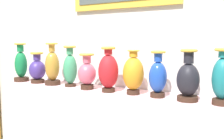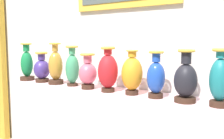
% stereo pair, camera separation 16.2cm
% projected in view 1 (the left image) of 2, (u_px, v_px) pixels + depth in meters
% --- Properties ---
extents(back_wall, '(5.14, 0.14, 2.85)m').
position_uv_depth(back_wall, '(125.00, 35.00, 2.46)').
color(back_wall, silver).
rests_on(back_wall, ground_plane).
extents(vase_emerald, '(0.16, 0.16, 0.43)m').
position_uv_depth(vase_emerald, '(21.00, 65.00, 2.83)').
color(vase_emerald, '#382319').
rests_on(vase_emerald, display_shelf).
extents(vase_indigo, '(0.17, 0.17, 0.33)m').
position_uv_depth(vase_indigo, '(37.00, 69.00, 2.72)').
color(vase_indigo, '#382319').
rests_on(vase_indigo, display_shelf).
extents(vase_ochre, '(0.16, 0.16, 0.43)m').
position_uv_depth(vase_ochre, '(52.00, 67.00, 2.60)').
color(vase_ochre, '#382319').
rests_on(vase_ochre, display_shelf).
extents(vase_jade, '(0.14, 0.14, 0.40)m').
position_uv_depth(vase_jade, '(70.00, 68.00, 2.51)').
color(vase_jade, '#382319').
rests_on(vase_jade, display_shelf).
extents(vase_rose, '(0.17, 0.17, 0.33)m').
position_uv_depth(vase_rose, '(87.00, 73.00, 2.36)').
color(vase_rose, '#382319').
rests_on(vase_rose, display_shelf).
extents(vase_crimson, '(0.18, 0.18, 0.40)m').
position_uv_depth(vase_crimson, '(108.00, 71.00, 2.23)').
color(vase_crimson, '#382319').
rests_on(vase_crimson, display_shelf).
extents(vase_amber, '(0.18, 0.18, 0.37)m').
position_uv_depth(vase_amber, '(133.00, 74.00, 2.13)').
color(vase_amber, '#382319').
rests_on(vase_amber, display_shelf).
extents(vase_sapphire, '(0.14, 0.14, 0.37)m').
position_uv_depth(vase_sapphire, '(158.00, 76.00, 2.02)').
color(vase_sapphire, '#382319').
rests_on(vase_sapphire, display_shelf).
extents(vase_onyx, '(0.17, 0.17, 0.39)m').
position_uv_depth(vase_onyx, '(188.00, 79.00, 1.89)').
color(vase_onyx, '#382319').
rests_on(vase_onyx, display_shelf).
extents(vase_teal, '(0.14, 0.14, 0.40)m').
position_uv_depth(vase_teal, '(222.00, 79.00, 1.77)').
color(vase_teal, '#382319').
rests_on(vase_teal, display_shelf).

